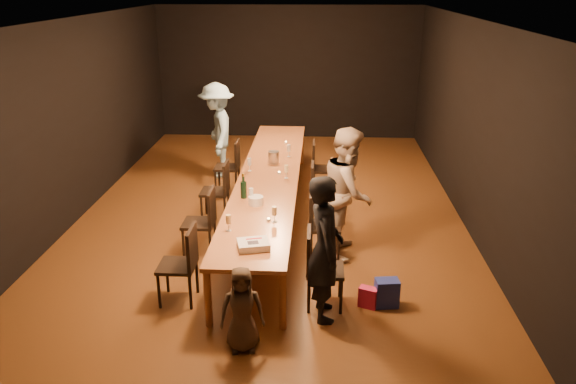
# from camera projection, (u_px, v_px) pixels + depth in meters

# --- Properties ---
(ground) EXTENTS (10.00, 10.00, 0.00)m
(ground) POSITION_uv_depth(u_px,v_px,m) (270.00, 220.00, 8.79)
(ground) COLOR #452311
(ground) RESTS_ON ground
(room_shell) EXTENTS (6.04, 10.04, 3.02)m
(room_shell) POSITION_uv_depth(u_px,v_px,m) (268.00, 87.00, 8.05)
(room_shell) COLOR black
(room_shell) RESTS_ON ground
(table) EXTENTS (0.90, 6.00, 0.75)m
(table) POSITION_uv_depth(u_px,v_px,m) (269.00, 177.00, 8.54)
(table) COLOR brown
(table) RESTS_ON ground
(chair_right_0) EXTENTS (0.42, 0.42, 0.93)m
(chair_right_0) POSITION_uv_depth(u_px,v_px,m) (325.00, 269.00, 6.34)
(chair_right_0) COLOR black
(chair_right_0) RESTS_ON ground
(chair_right_1) EXTENTS (0.42, 0.42, 0.93)m
(chair_right_1) POSITION_uv_depth(u_px,v_px,m) (325.00, 225.00, 7.46)
(chair_right_1) COLOR black
(chair_right_1) RESTS_ON ground
(chair_right_2) EXTENTS (0.42, 0.42, 0.93)m
(chair_right_2) POSITION_uv_depth(u_px,v_px,m) (325.00, 193.00, 8.58)
(chair_right_2) COLOR black
(chair_right_2) RESTS_ON ground
(chair_right_3) EXTENTS (0.42, 0.42, 0.93)m
(chair_right_3) POSITION_uv_depth(u_px,v_px,m) (324.00, 168.00, 9.70)
(chair_right_3) COLOR black
(chair_right_3) RESTS_ON ground
(chair_left_0) EXTENTS (0.42, 0.42, 0.93)m
(chair_left_0) POSITION_uv_depth(u_px,v_px,m) (177.00, 265.00, 6.43)
(chair_left_0) COLOR black
(chair_left_0) RESTS_ON ground
(chair_left_1) EXTENTS (0.42, 0.42, 0.93)m
(chair_left_1) POSITION_uv_depth(u_px,v_px,m) (199.00, 222.00, 7.55)
(chair_left_1) COLOR black
(chair_left_1) RESTS_ON ground
(chair_left_2) EXTENTS (0.42, 0.42, 0.93)m
(chair_left_2) POSITION_uv_depth(u_px,v_px,m) (215.00, 191.00, 8.67)
(chair_left_2) COLOR black
(chair_left_2) RESTS_ON ground
(chair_left_3) EXTENTS (0.42, 0.42, 0.93)m
(chair_left_3) POSITION_uv_depth(u_px,v_px,m) (227.00, 167.00, 9.79)
(chair_left_3) COLOR black
(chair_left_3) RESTS_ON ground
(woman_birthday) EXTENTS (0.47, 0.65, 1.65)m
(woman_birthday) POSITION_uv_depth(u_px,v_px,m) (325.00, 249.00, 6.01)
(woman_birthday) COLOR black
(woman_birthday) RESTS_ON ground
(woman_tan) EXTENTS (0.79, 0.94, 1.75)m
(woman_tan) POSITION_uv_depth(u_px,v_px,m) (348.00, 192.00, 7.48)
(woman_tan) COLOR beige
(woman_tan) RESTS_ON ground
(man_blue) EXTENTS (0.93, 1.27, 1.77)m
(man_blue) POSITION_uv_depth(u_px,v_px,m) (217.00, 131.00, 10.45)
(man_blue) COLOR #96C8E8
(man_blue) RESTS_ON ground
(child) EXTENTS (0.49, 0.36, 0.91)m
(child) POSITION_uv_depth(u_px,v_px,m) (242.00, 309.00, 5.58)
(child) COLOR #413224
(child) RESTS_ON ground
(gift_bag_red) EXTENTS (0.24, 0.18, 0.25)m
(gift_bag_red) POSITION_uv_depth(u_px,v_px,m) (368.00, 297.00, 6.41)
(gift_bag_red) COLOR #D01F4E
(gift_bag_red) RESTS_ON ground
(gift_bag_blue) EXTENTS (0.29, 0.21, 0.33)m
(gift_bag_blue) POSITION_uv_depth(u_px,v_px,m) (387.00, 293.00, 6.42)
(gift_bag_blue) COLOR #223297
(gift_bag_blue) RESTS_ON ground
(birthday_cake) EXTENTS (0.40, 0.35, 0.08)m
(birthday_cake) POSITION_uv_depth(u_px,v_px,m) (253.00, 245.00, 6.18)
(birthday_cake) COLOR white
(birthday_cake) RESTS_ON table
(plate_stack) EXTENTS (0.20, 0.20, 0.11)m
(plate_stack) POSITION_uv_depth(u_px,v_px,m) (256.00, 200.00, 7.37)
(plate_stack) COLOR white
(plate_stack) RESTS_ON table
(champagne_bottle) EXTENTS (0.11, 0.11, 0.35)m
(champagne_bottle) POSITION_uv_depth(u_px,v_px,m) (243.00, 186.00, 7.55)
(champagne_bottle) COLOR black
(champagne_bottle) RESTS_ON table
(ice_bucket) EXTENTS (0.22, 0.22, 0.19)m
(ice_bucket) POSITION_uv_depth(u_px,v_px,m) (274.00, 157.00, 9.02)
(ice_bucket) COLOR #B2B1B6
(ice_bucket) RESTS_ON table
(wineglass_0) EXTENTS (0.06, 0.06, 0.21)m
(wineglass_0) POSITION_uv_depth(u_px,v_px,m) (229.00, 223.00, 6.57)
(wineglass_0) COLOR beige
(wineglass_0) RESTS_ON table
(wineglass_1) EXTENTS (0.06, 0.06, 0.21)m
(wineglass_1) POSITION_uv_depth(u_px,v_px,m) (274.00, 214.00, 6.81)
(wineglass_1) COLOR beige
(wineglass_1) RESTS_ON table
(wineglass_2) EXTENTS (0.06, 0.06, 0.21)m
(wineglass_2) POSITION_uv_depth(u_px,v_px,m) (251.00, 196.00, 7.41)
(wineglass_2) COLOR silver
(wineglass_2) RESTS_ON table
(wineglass_3) EXTENTS (0.06, 0.06, 0.21)m
(wineglass_3) POSITION_uv_depth(u_px,v_px,m) (286.00, 172.00, 8.32)
(wineglass_3) COLOR beige
(wineglass_3) RESTS_ON table
(wineglass_4) EXTENTS (0.06, 0.06, 0.21)m
(wineglass_4) POSITION_uv_depth(u_px,v_px,m) (249.00, 165.00, 8.64)
(wineglass_4) COLOR silver
(wineglass_4) RESTS_ON table
(wineglass_5) EXTENTS (0.06, 0.06, 0.21)m
(wineglass_5) POSITION_uv_depth(u_px,v_px,m) (289.00, 151.00, 9.34)
(wineglass_5) COLOR silver
(wineglass_5) RESTS_ON table
(tealight_near) EXTENTS (0.05, 0.05, 0.03)m
(tealight_near) POSITION_uv_depth(u_px,v_px,m) (269.00, 220.00, 6.88)
(tealight_near) COLOR #B2B7B2
(tealight_near) RESTS_ON table
(tealight_mid) EXTENTS (0.05, 0.05, 0.03)m
(tealight_mid) POSITION_uv_depth(u_px,v_px,m) (279.00, 173.00, 8.54)
(tealight_mid) COLOR #B2B7B2
(tealight_mid) RESTS_ON table
(tealight_far) EXTENTS (0.05, 0.05, 0.03)m
(tealight_far) POSITION_uv_depth(u_px,v_px,m) (286.00, 142.00, 10.13)
(tealight_far) COLOR #B2B7B2
(tealight_far) RESTS_ON table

